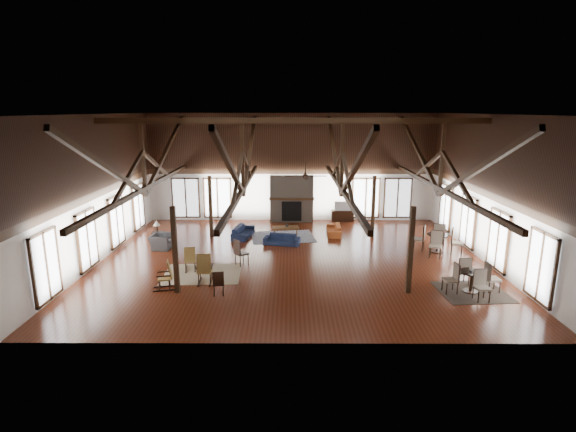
{
  "coord_description": "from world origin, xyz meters",
  "views": [
    {
      "loc": [
        -0.1,
        -18.04,
        6.18
      ],
      "look_at": [
        -0.18,
        1.0,
        1.65
      ],
      "focal_mm": 28.0,
      "sensor_mm": 36.0,
      "label": 1
    }
  ],
  "objects_px": {
    "armchair": "(161,241)",
    "cafe_table_near": "(472,278)",
    "sofa_navy_left": "(243,232)",
    "tv_console": "(342,216)",
    "sofa_orange": "(334,230)",
    "cafe_table_far": "(438,240)",
    "sofa_navy_front": "(282,239)",
    "coffee_table": "(286,228)"
  },
  "relations": [
    {
      "from": "sofa_navy_left",
      "to": "sofa_orange",
      "type": "relative_size",
      "value": 1.11
    },
    {
      "from": "sofa_navy_front",
      "to": "cafe_table_near",
      "type": "bearing_deg",
      "value": -27.99
    },
    {
      "from": "sofa_navy_front",
      "to": "cafe_table_near",
      "type": "distance_m",
      "value": 8.7
    },
    {
      "from": "sofa_orange",
      "to": "armchair",
      "type": "distance_m",
      "value": 8.44
    },
    {
      "from": "sofa_orange",
      "to": "cafe_table_far",
      "type": "relative_size",
      "value": 0.77
    },
    {
      "from": "sofa_navy_left",
      "to": "armchair",
      "type": "height_order",
      "value": "armchair"
    },
    {
      "from": "cafe_table_near",
      "to": "cafe_table_far",
      "type": "bearing_deg",
      "value": 86.64
    },
    {
      "from": "sofa_navy_left",
      "to": "cafe_table_near",
      "type": "height_order",
      "value": "cafe_table_near"
    },
    {
      "from": "coffee_table",
      "to": "armchair",
      "type": "xyz_separation_m",
      "value": [
        -5.65,
        -1.97,
        -0.11
      ]
    },
    {
      "from": "coffee_table",
      "to": "cafe_table_near",
      "type": "relative_size",
      "value": 0.68
    },
    {
      "from": "sofa_orange",
      "to": "tv_console",
      "type": "relative_size",
      "value": 1.36
    },
    {
      "from": "sofa_navy_left",
      "to": "cafe_table_near",
      "type": "xyz_separation_m",
      "value": [
        8.6,
        -6.87,
        0.25
      ]
    },
    {
      "from": "sofa_navy_left",
      "to": "armchair",
      "type": "distance_m",
      "value": 4.02
    },
    {
      "from": "sofa_navy_left",
      "to": "armchair",
      "type": "relative_size",
      "value": 1.83
    },
    {
      "from": "cafe_table_far",
      "to": "armchair",
      "type": "bearing_deg",
      "value": 177.9
    },
    {
      "from": "armchair",
      "to": "cafe_table_near",
      "type": "bearing_deg",
      "value": -108.85
    },
    {
      "from": "tv_console",
      "to": "sofa_orange",
      "type": "bearing_deg",
      "value": -105.17
    },
    {
      "from": "coffee_table",
      "to": "armchair",
      "type": "bearing_deg",
      "value": -167.29
    },
    {
      "from": "sofa_navy_left",
      "to": "sofa_orange",
      "type": "height_order",
      "value": "sofa_navy_left"
    },
    {
      "from": "armchair",
      "to": "cafe_table_far",
      "type": "relative_size",
      "value": 0.47
    },
    {
      "from": "armchair",
      "to": "coffee_table",
      "type": "bearing_deg",
      "value": -67.43
    },
    {
      "from": "sofa_navy_front",
      "to": "sofa_orange",
      "type": "height_order",
      "value": "sofa_orange"
    },
    {
      "from": "cafe_table_near",
      "to": "tv_console",
      "type": "distance_m",
      "value": 10.71
    },
    {
      "from": "coffee_table",
      "to": "tv_console",
      "type": "bearing_deg",
      "value": 39.12
    },
    {
      "from": "sofa_orange",
      "to": "tv_console",
      "type": "height_order",
      "value": "tv_console"
    },
    {
      "from": "coffee_table",
      "to": "tv_console",
      "type": "height_order",
      "value": "tv_console"
    },
    {
      "from": "cafe_table_far",
      "to": "tv_console",
      "type": "distance_m",
      "value": 6.71
    },
    {
      "from": "armchair",
      "to": "cafe_table_near",
      "type": "relative_size",
      "value": 0.51
    },
    {
      "from": "coffee_table",
      "to": "sofa_navy_left",
      "type": "bearing_deg",
      "value": 175.07
    },
    {
      "from": "sofa_navy_left",
      "to": "tv_console",
      "type": "xyz_separation_m",
      "value": [
        5.31,
        3.32,
        0.04
      ]
    },
    {
      "from": "sofa_navy_front",
      "to": "sofa_orange",
      "type": "xyz_separation_m",
      "value": [
        2.6,
        1.79,
        0.0
      ]
    },
    {
      "from": "sofa_orange",
      "to": "tv_console",
      "type": "distance_m",
      "value": 2.91
    },
    {
      "from": "sofa_orange",
      "to": "coffee_table",
      "type": "distance_m",
      "value": 2.49
    },
    {
      "from": "sofa_orange",
      "to": "coffee_table",
      "type": "xyz_separation_m",
      "value": [
        -2.44,
        -0.46,
        0.2
      ]
    },
    {
      "from": "cafe_table_near",
      "to": "sofa_navy_front",
      "type": "bearing_deg",
      "value": 139.93
    },
    {
      "from": "sofa_navy_front",
      "to": "tv_console",
      "type": "xyz_separation_m",
      "value": [
        3.36,
        4.59,
        0.07
      ]
    },
    {
      "from": "sofa_navy_front",
      "to": "sofa_navy_left",
      "type": "xyz_separation_m",
      "value": [
        -1.95,
        1.27,
        0.03
      ]
    },
    {
      "from": "armchair",
      "to": "cafe_table_far",
      "type": "distance_m",
      "value": 12.41
    },
    {
      "from": "coffee_table",
      "to": "armchair",
      "type": "height_order",
      "value": "armchair"
    },
    {
      "from": "cafe_table_far",
      "to": "tv_console",
      "type": "xyz_separation_m",
      "value": [
        -3.56,
        5.69,
        -0.26
      ]
    },
    {
      "from": "tv_console",
      "to": "cafe_table_near",
      "type": "bearing_deg",
      "value": -72.09
    },
    {
      "from": "sofa_navy_front",
      "to": "coffee_table",
      "type": "height_order",
      "value": "coffee_table"
    }
  ]
}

